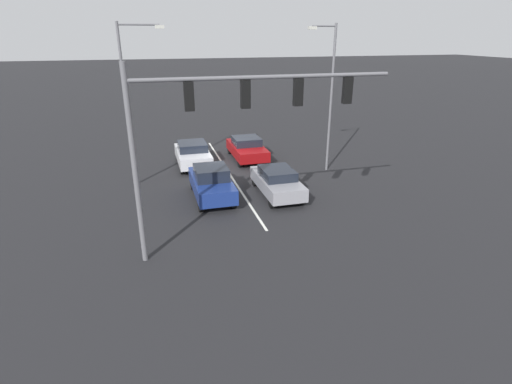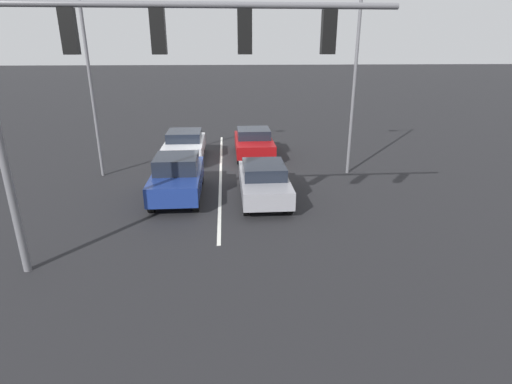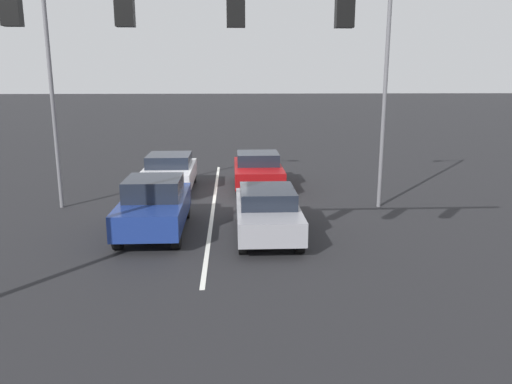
{
  "view_description": "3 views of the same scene",
  "coord_description": "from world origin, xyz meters",
  "px_view_note": "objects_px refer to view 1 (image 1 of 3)",
  "views": [
    {
      "loc": [
        4.46,
        23.48,
        7.74
      ],
      "look_at": [
        0.05,
        7.54,
        1.18
      ],
      "focal_mm": 28.0,
      "sensor_mm": 36.0,
      "label": 1
    },
    {
      "loc": [
        -0.31,
        19.69,
        5.52
      ],
      "look_at": [
        -1.23,
        7.42,
        1.05
      ],
      "focal_mm": 28.0,
      "sensor_mm": 36.0,
      "label": 2
    },
    {
      "loc": [
        -0.68,
        19.23,
        4.53
      ],
      "look_at": [
        -1.41,
        4.33,
        1.07
      ],
      "focal_mm": 35.0,
      "sensor_mm": 36.0,
      "label": 3
    }
  ],
  "objects_px": {
    "car_navy_midlane_front": "(212,183)",
    "street_lamp_left_shoulder": "(329,91)",
    "car_maroon_leftlane_second": "(247,148)",
    "traffic_signal_gantry": "(225,115)",
    "car_silver_midlane_second": "(193,154)",
    "car_gray_leftlane_front": "(277,181)",
    "street_lamp_right_shoulder": "(130,95)"
  },
  "relations": [
    {
      "from": "car_maroon_leftlane_second",
      "to": "traffic_signal_gantry",
      "type": "relative_size",
      "value": 0.45
    },
    {
      "from": "traffic_signal_gantry",
      "to": "street_lamp_right_shoulder",
      "type": "height_order",
      "value": "street_lamp_right_shoulder"
    },
    {
      "from": "street_lamp_left_shoulder",
      "to": "car_navy_midlane_front",
      "type": "bearing_deg",
      "value": 19.7
    },
    {
      "from": "car_navy_midlane_front",
      "to": "car_gray_leftlane_front",
      "type": "bearing_deg",
      "value": 172.25
    },
    {
      "from": "car_gray_leftlane_front",
      "to": "car_silver_midlane_second",
      "type": "relative_size",
      "value": 1.04
    },
    {
      "from": "car_maroon_leftlane_second",
      "to": "car_navy_midlane_front",
      "type": "bearing_deg",
      "value": 61.03
    },
    {
      "from": "car_maroon_leftlane_second",
      "to": "car_gray_leftlane_front",
      "type": "bearing_deg",
      "value": 89.36
    },
    {
      "from": "car_silver_midlane_second",
      "to": "car_maroon_leftlane_second",
      "type": "bearing_deg",
      "value": -172.87
    },
    {
      "from": "car_navy_midlane_front",
      "to": "street_lamp_right_shoulder",
      "type": "bearing_deg",
      "value": -41.39
    },
    {
      "from": "car_silver_midlane_second",
      "to": "car_navy_midlane_front",
      "type": "bearing_deg",
      "value": 92.42
    },
    {
      "from": "car_navy_midlane_front",
      "to": "car_maroon_leftlane_second",
      "type": "distance_m",
      "value": 6.97
    },
    {
      "from": "car_gray_leftlane_front",
      "to": "traffic_signal_gantry",
      "type": "bearing_deg",
      "value": 53.48
    },
    {
      "from": "car_navy_midlane_front",
      "to": "street_lamp_left_shoulder",
      "type": "bearing_deg",
      "value": -160.3
    },
    {
      "from": "car_silver_midlane_second",
      "to": "street_lamp_left_shoulder",
      "type": "distance_m",
      "value": 9.08
    },
    {
      "from": "car_maroon_leftlane_second",
      "to": "traffic_signal_gantry",
      "type": "distance_m",
      "value": 12.69
    },
    {
      "from": "street_lamp_right_shoulder",
      "to": "car_maroon_leftlane_second",
      "type": "bearing_deg",
      "value": -156.3
    },
    {
      "from": "car_navy_midlane_front",
      "to": "car_maroon_leftlane_second",
      "type": "height_order",
      "value": "car_navy_midlane_front"
    },
    {
      "from": "traffic_signal_gantry",
      "to": "street_lamp_right_shoulder",
      "type": "relative_size",
      "value": 1.12
    },
    {
      "from": "car_navy_midlane_front",
      "to": "street_lamp_left_shoulder",
      "type": "distance_m",
      "value": 8.73
    },
    {
      "from": "car_maroon_leftlane_second",
      "to": "street_lamp_left_shoulder",
      "type": "relative_size",
      "value": 0.51
    },
    {
      "from": "car_gray_leftlane_front",
      "to": "street_lamp_right_shoulder",
      "type": "xyz_separation_m",
      "value": [
        6.8,
        -3.53,
        4.09
      ]
    },
    {
      "from": "car_gray_leftlane_front",
      "to": "street_lamp_left_shoulder",
      "type": "relative_size",
      "value": 0.51
    },
    {
      "from": "car_maroon_leftlane_second",
      "to": "street_lamp_right_shoulder",
      "type": "distance_m",
      "value": 8.55
    },
    {
      "from": "car_gray_leftlane_front",
      "to": "street_lamp_right_shoulder",
      "type": "bearing_deg",
      "value": -27.44
    },
    {
      "from": "car_silver_midlane_second",
      "to": "street_lamp_right_shoulder",
      "type": "height_order",
      "value": "street_lamp_right_shoulder"
    },
    {
      "from": "car_maroon_leftlane_second",
      "to": "street_lamp_right_shoulder",
      "type": "height_order",
      "value": "street_lamp_right_shoulder"
    },
    {
      "from": "car_navy_midlane_front",
      "to": "car_maroon_leftlane_second",
      "type": "bearing_deg",
      "value": -118.97
    },
    {
      "from": "car_navy_midlane_front",
      "to": "car_silver_midlane_second",
      "type": "relative_size",
      "value": 1.04
    },
    {
      "from": "car_navy_midlane_front",
      "to": "car_gray_leftlane_front",
      "type": "distance_m",
      "value": 3.34
    },
    {
      "from": "street_lamp_right_shoulder",
      "to": "car_silver_midlane_second",
      "type": "bearing_deg",
      "value": -141.78
    },
    {
      "from": "car_silver_midlane_second",
      "to": "street_lamp_left_shoulder",
      "type": "xyz_separation_m",
      "value": [
        -7.59,
        3.01,
        3.96
      ]
    },
    {
      "from": "car_gray_leftlane_front",
      "to": "car_maroon_leftlane_second",
      "type": "height_order",
      "value": "car_maroon_leftlane_second"
    }
  ]
}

